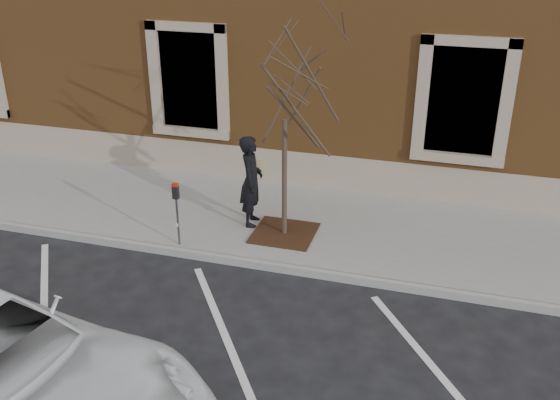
% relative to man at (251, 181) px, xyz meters
% --- Properties ---
extents(ground, '(120.00, 120.00, 0.00)m').
position_rel_man_xyz_m(ground, '(0.81, -1.35, -1.07)').
color(ground, '#28282B').
rests_on(ground, ground).
extents(sidewalk_near, '(40.00, 3.50, 0.15)m').
position_rel_man_xyz_m(sidewalk_near, '(0.81, 0.40, -1.00)').
color(sidewalk_near, '#A3A099').
rests_on(sidewalk_near, ground).
extents(curb_near, '(40.00, 0.12, 0.15)m').
position_rel_man_xyz_m(curb_near, '(0.81, -1.40, -1.00)').
color(curb_near, '#9E9E99').
rests_on(curb_near, ground).
extents(parking_stripes, '(28.00, 4.40, 0.01)m').
position_rel_man_xyz_m(parking_stripes, '(0.81, -3.55, -1.07)').
color(parking_stripes, silver).
rests_on(parking_stripes, ground).
extents(man, '(0.54, 0.73, 1.84)m').
position_rel_man_xyz_m(man, '(0.00, 0.00, 0.00)').
color(man, black).
rests_on(man, sidewalk_near).
extents(parking_meter, '(0.11, 0.09, 1.26)m').
position_rel_man_xyz_m(parking_meter, '(-1.03, -1.23, -0.05)').
color(parking_meter, '#595B60').
rests_on(parking_meter, sidewalk_near).
extents(tree_grate, '(1.18, 1.18, 0.03)m').
position_rel_man_xyz_m(tree_grate, '(0.75, -0.26, -0.91)').
color(tree_grate, '#402014').
rests_on(tree_grate, sidewalk_near).
extents(sapling, '(2.53, 2.53, 4.22)m').
position_rel_man_xyz_m(sapling, '(0.75, -0.26, 2.03)').
color(sapling, '#443129').
rests_on(sapling, sidewalk_near).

